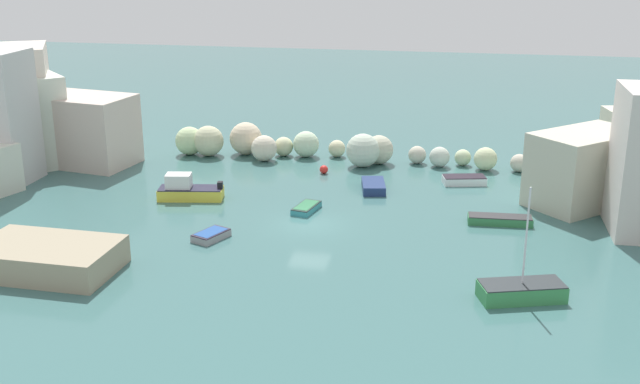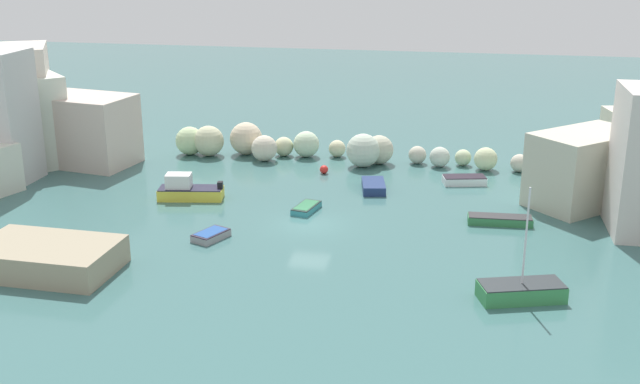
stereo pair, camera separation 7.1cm
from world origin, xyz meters
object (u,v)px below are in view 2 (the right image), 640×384
at_px(channel_buoy, 324,169).
at_px(moored_boat_4, 464,180).
at_px(moored_boat_1, 211,235).
at_px(moored_boat_2, 521,291).
at_px(moored_boat_6, 500,220).
at_px(stone_dock, 47,258).
at_px(moored_boat_5, 373,186).
at_px(moored_boat_0, 188,190).
at_px(moored_boat_3, 306,208).

distance_m(channel_buoy, moored_boat_4, 10.69).
height_order(channel_buoy, moored_boat_1, channel_buoy).
height_order(moored_boat_2, moored_boat_6, moored_boat_2).
relative_size(stone_dock, moored_boat_2, 1.27).
bearing_deg(moored_boat_5, moored_boat_4, -77.09).
bearing_deg(moored_boat_0, moored_boat_2, 141.75).
distance_m(moored_boat_0, moored_boat_5, 13.18).
bearing_deg(moored_boat_0, moored_boat_4, -168.94).
distance_m(stone_dock, channel_buoy, 23.88).
xyz_separation_m(channel_buoy, moored_boat_5, (4.27, -3.41, -0.02)).
distance_m(stone_dock, moored_boat_0, 13.58).
relative_size(moored_boat_1, moored_boat_4, 0.78).
bearing_deg(moored_boat_3, stone_dock, -32.39).
relative_size(moored_boat_5, moored_boat_6, 0.81).
bearing_deg(moored_boat_4, stone_dock, -150.49).
height_order(channel_buoy, moored_boat_2, moored_boat_2).
height_order(channel_buoy, moored_boat_0, moored_boat_0).
relative_size(moored_boat_4, moored_boat_5, 1.01).
relative_size(moored_boat_0, moored_boat_5, 1.42).
bearing_deg(moored_boat_6, moored_boat_3, -3.20).
xyz_separation_m(stone_dock, moored_boat_3, (11.88, 12.21, -0.54)).
distance_m(moored_boat_3, moored_boat_6, 12.59).
height_order(moored_boat_4, moored_boat_6, moored_boat_4).
height_order(channel_buoy, moored_boat_4, channel_buoy).
xyz_separation_m(moored_boat_0, moored_boat_1, (3.97, -6.97, -0.39)).
xyz_separation_m(moored_boat_0, moored_boat_6, (21.19, -1.05, -0.36)).
bearing_deg(moored_boat_3, channel_buoy, -165.26).
relative_size(stone_dock, moored_boat_4, 2.26).
distance_m(moored_boat_3, moored_boat_5, 6.57).
xyz_separation_m(moored_boat_2, moored_boat_6, (-0.76, 10.90, -0.20)).
bearing_deg(moored_boat_2, moored_boat_0, 133.55).
bearing_deg(moored_boat_1, moored_boat_3, 165.67).
height_order(stone_dock, moored_boat_5, stone_dock).
bearing_deg(moored_boat_6, moored_boat_0, -5.65).
distance_m(channel_buoy, moored_boat_2, 24.07).
bearing_deg(moored_boat_4, moored_boat_6, -86.97).
bearing_deg(moored_boat_2, moored_boat_6, 76.08).
distance_m(moored_boat_2, moored_boat_4, 19.34).
bearing_deg(stone_dock, moored_boat_5, 48.20).
bearing_deg(stone_dock, moored_boat_1, 40.59).
distance_m(moored_boat_0, moored_boat_4, 20.14).
bearing_deg(moored_boat_6, channel_buoy, -36.93).
bearing_deg(moored_boat_3, moored_boat_5, 156.23).
relative_size(moored_boat_1, moored_boat_3, 0.95).
xyz_separation_m(moored_boat_2, moored_boat_5, (-9.52, 16.32, -0.16)).
bearing_deg(moored_boat_5, stone_dock, 127.78).
bearing_deg(moored_boat_4, moored_boat_5, -169.75).
bearing_deg(moored_boat_1, moored_boat_6, 132.29).
relative_size(channel_buoy, moored_boat_6, 0.16).
xyz_separation_m(moored_boat_3, moored_boat_5, (3.82, 5.34, 0.08)).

